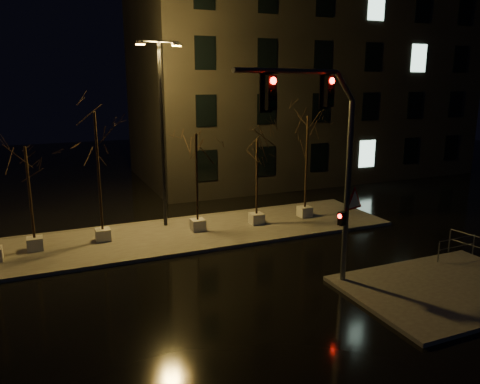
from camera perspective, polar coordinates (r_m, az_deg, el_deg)
name	(u,v)px	position (r m, az deg, el deg)	size (l,w,h in m)	color
ground	(213,288)	(17.18, -3.26, -11.55)	(90.00, 90.00, 0.00)	black
median	(170,236)	(22.50, -8.54, -5.33)	(22.00, 5.00, 0.15)	#494541
sidewalk_corner	(446,289)	(18.40, 23.86, -10.73)	(7.00, 5.00, 0.15)	#494541
building	(301,77)	(37.92, 7.50, 13.69)	(25.00, 12.00, 15.00)	black
tree_1	(27,170)	(21.28, -24.51, 2.45)	(1.80, 1.80, 4.60)	#AEABA2
tree_2	(96,142)	(21.32, -17.11, 5.90)	(1.80, 1.80, 5.97)	#AEABA2
tree_3	(196,156)	(22.09, -5.35, 4.41)	(1.80, 1.80, 4.82)	#AEABA2
tree_4	(257,158)	(23.10, 2.08, 4.14)	(1.80, 1.80, 4.45)	#AEABA2
tree_5	(307,139)	(24.50, 8.18, 6.43)	(1.80, 1.80, 5.50)	#AEABA2
traffic_signal_mast	(327,150)	(15.58, 10.61, 5.03)	(5.85, 1.87, 7.44)	#515458
streetlight_main	(162,123)	(22.94, -9.52, 8.34)	(2.23, 0.55, 8.90)	black
guard_rail_a	(457,245)	(21.13, 24.92, -5.86)	(2.04, 0.10, 0.88)	#515458
guard_rail_b	(474,244)	(21.23, 26.64, -5.70)	(0.44, 2.14, 1.03)	#515458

